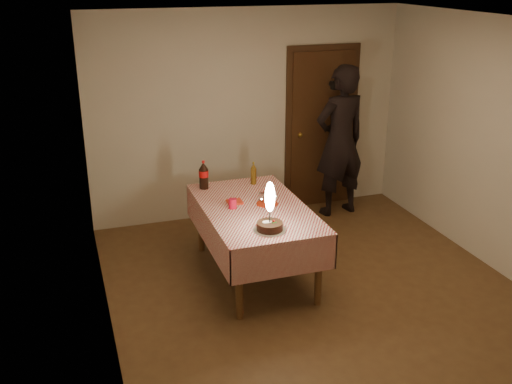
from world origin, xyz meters
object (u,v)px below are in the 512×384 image
dining_table (254,216)px  clear_cup (262,197)px  birthday_cake (270,217)px  amber_bottle_right (254,174)px  cola_bottle (204,175)px  red_cup (233,204)px  photographer (340,141)px  red_plate (267,204)px

dining_table → clear_cup: bearing=45.4°
birthday_cake → amber_bottle_right: 1.26m
birthday_cake → cola_bottle: (-0.31, 1.27, 0.02)m
red_cup → photographer: bearing=34.9°
dining_table → cola_bottle: size_ratio=5.42×
red_plate → cola_bottle: size_ratio=0.69×
red_cup → photographer: (1.78, 1.24, 0.15)m
cola_bottle → photographer: size_ratio=0.16×
birthday_cake → dining_table: bearing=85.5°
red_plate → amber_bottle_right: 0.63m
birthday_cake → photographer: size_ratio=0.24×
red_plate → photographer: size_ratio=0.11×
red_cup → birthday_cake: bearing=-74.6°
clear_cup → red_plate: bearing=-76.5°
dining_table → photographer: size_ratio=0.89×
red_cup → photographer: 2.18m
birthday_cake → clear_cup: bearing=76.4°
red_plate → birthday_cake: bearing=-107.4°
amber_bottle_right → birthday_cake: bearing=-101.5°
photographer → cola_bottle: bearing=-162.7°
dining_table → clear_cup: (0.13, 0.13, 0.15)m
amber_bottle_right → photographer: (1.36, 0.63, 0.08)m
birthday_cake → red_cup: size_ratio=4.73×
birthday_cake → clear_cup: birthday_cake is taller
birthday_cake → red_plate: size_ratio=2.15×
red_plate → clear_cup: bearing=103.5°
clear_cup → dining_table: bearing=-134.6°
dining_table → red_plate: size_ratio=7.82×
cola_bottle → photographer: 2.01m
red_cup → red_plate: bearing=-0.6°
amber_bottle_right → clear_cup: bearing=-98.7°
cola_bottle → photographer: (1.92, 0.60, 0.05)m
birthday_cake → cola_bottle: bearing=103.6°
birthday_cake → red_plate: 0.66m
dining_table → red_plate: 0.19m
red_plate → amber_bottle_right: bearing=84.6°
red_plate → cola_bottle: 0.83m
red_cup → cola_bottle: (-0.14, 0.65, 0.10)m
cola_bottle → red_plate: bearing=-52.4°
birthday_cake → red_cup: bearing=105.4°
photographer → red_cup: bearing=-145.1°
photographer → dining_table: bearing=-140.7°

